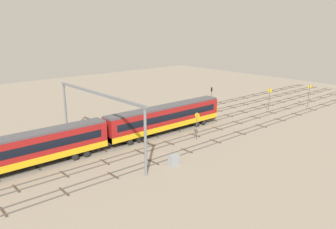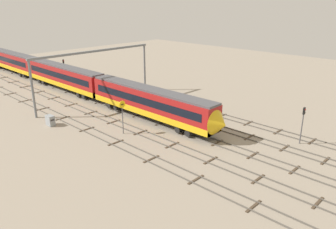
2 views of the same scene
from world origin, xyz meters
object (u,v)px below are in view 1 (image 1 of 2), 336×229
object	(u,v)px
overhead_gantry	(98,106)
speed_sign_near_foreground	(197,122)
relay_cabinet	(174,160)
train	(26,151)
speed_sign_far_trackside	(309,93)
speed_sign_mid_trackside	(269,96)
signal_light_trackside_departure	(212,95)

from	to	relation	value
overhead_gantry	speed_sign_near_foreground	bearing A→B (deg)	-22.44
overhead_gantry	relay_cabinet	distance (m)	13.89
train	overhead_gantry	distance (m)	11.72
overhead_gantry	speed_sign_far_trackside	bearing A→B (deg)	-7.84
speed_sign_mid_trackside	signal_light_trackside_departure	xyz separation A→B (m)	(-8.46, 9.72, -0.10)
train	relay_cabinet	distance (m)	19.51
speed_sign_far_trackside	relay_cabinet	distance (m)	46.58
train	speed_sign_near_foreground	distance (m)	26.36
speed_sign_far_trackside	signal_light_trackside_departure	world-z (taller)	speed_sign_far_trackside
train	speed_sign_mid_trackside	xyz separation A→B (m)	(52.75, -2.57, 0.58)
speed_sign_mid_trackside	speed_sign_far_trackside	xyz separation A→B (m)	(9.13, -4.62, 0.06)
speed_sign_near_foreground	speed_sign_far_trackside	world-z (taller)	speed_sign_far_trackside
signal_light_trackside_departure	relay_cabinet	bearing A→B (deg)	-146.86
train	signal_light_trackside_departure	world-z (taller)	train
overhead_gantry	speed_sign_mid_trackside	world-z (taller)	overhead_gantry
train	signal_light_trackside_departure	xyz separation A→B (m)	(44.28, 7.15, 0.48)
train	relay_cabinet	size ratio (longest dim) A/B	49.99
train	speed_sign_far_trackside	size ratio (longest dim) A/B	14.32
speed_sign_far_trackside	signal_light_trackside_departure	bearing A→B (deg)	140.82
signal_light_trackside_departure	speed_sign_mid_trackside	bearing A→B (deg)	-48.95
speed_sign_mid_trackside	overhead_gantry	bearing A→B (deg)	176.71
overhead_gantry	relay_cabinet	xyz separation A→B (m)	(4.73, -11.43, -6.32)
speed_sign_near_foreground	signal_light_trackside_departure	bearing A→B (deg)	35.65
overhead_gantry	speed_sign_mid_trackside	size ratio (longest dim) A/B	4.74
overhead_gantry	speed_sign_mid_trackside	distance (m)	42.14
speed_sign_mid_trackside	speed_sign_far_trackside	world-z (taller)	speed_sign_far_trackside
relay_cabinet	speed_sign_mid_trackside	bearing A→B (deg)	13.65
train	overhead_gantry	xyz separation A→B (m)	(10.85, -0.16, 4.42)
overhead_gantry	speed_sign_far_trackside	world-z (taller)	overhead_gantry
train	speed_sign_far_trackside	bearing A→B (deg)	-6.63
speed_sign_near_foreground	speed_sign_mid_trackside	distance (m)	27.40
overhead_gantry	speed_sign_far_trackside	xyz separation A→B (m)	(51.03, -7.03, -3.78)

